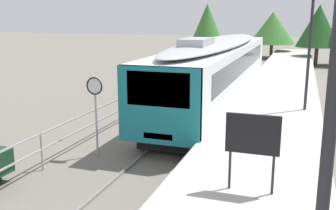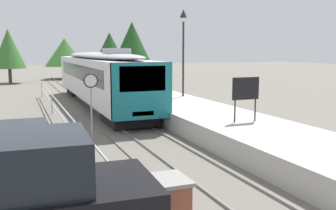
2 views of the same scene
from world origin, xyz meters
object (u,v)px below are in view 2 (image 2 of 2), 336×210
at_px(commuter_train, 99,75).
at_px(parked_hatchback_dark_green, 7,147).
at_px(speed_limit_sign, 91,90).
at_px(brick_utility_cabinet, 159,205).
at_px(platform_lamp_mid_platform, 183,36).
at_px(platform_notice_board, 246,90).

xyz_separation_m(commuter_train, parked_hatchback_dark_green, (-5.54, -12.76, -1.35)).
xyz_separation_m(speed_limit_sign, brick_utility_cabinet, (-0.27, -8.93, -1.55)).
distance_m(commuter_train, brick_utility_cabinet, 18.48).
bearing_deg(speed_limit_sign, brick_utility_cabinet, -91.72).
bearing_deg(platform_lamp_mid_platform, commuter_train, 141.83).
bearing_deg(platform_notice_board, platform_lamp_mid_platform, 82.39).
xyz_separation_m(commuter_train, brick_utility_cabinet, (-2.55, -18.24, -1.57)).
xyz_separation_m(platform_notice_board, speed_limit_sign, (-5.63, 3.05, -0.06)).
bearing_deg(speed_limit_sign, platform_notice_board, -28.49).
height_order(speed_limit_sign, parked_hatchback_dark_green, speed_limit_sign).
relative_size(speed_limit_sign, parked_hatchback_dark_green, 0.70).
distance_m(platform_lamp_mid_platform, brick_utility_cabinet, 16.80).
relative_size(platform_lamp_mid_platform, speed_limit_sign, 1.91).
bearing_deg(parked_hatchback_dark_green, brick_utility_cabinet, -61.36).
relative_size(commuter_train, platform_notice_board, 10.51).
relative_size(commuter_train, brick_utility_cabinet, 15.63).
height_order(speed_limit_sign, brick_utility_cabinet, speed_limit_sign).
bearing_deg(commuter_train, speed_limit_sign, -103.76).
bearing_deg(speed_limit_sign, parked_hatchback_dark_green, -133.45).
height_order(platform_lamp_mid_platform, speed_limit_sign, platform_lamp_mid_platform).
height_order(commuter_train, brick_utility_cabinet, commuter_train).
xyz_separation_m(speed_limit_sign, parked_hatchback_dark_green, (-3.26, -3.45, -1.33)).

